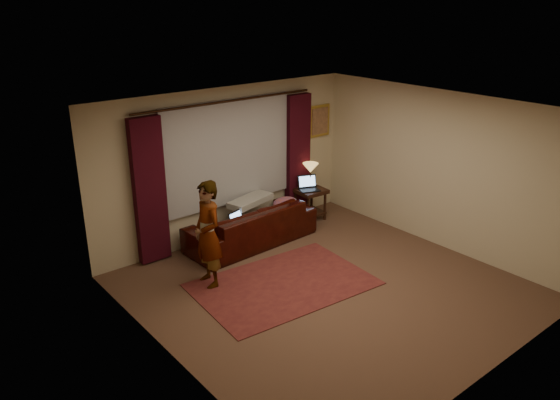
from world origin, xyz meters
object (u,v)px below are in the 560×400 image
object	(u,v)px
laptop_sofa	(241,220)
laptop_table	(309,184)
end_table	(310,204)
sofa	(251,218)
person	(208,234)
tiffany_lamp	(310,175)

from	to	relation	value
laptop_sofa	laptop_table	bearing A→B (deg)	-5.93
laptop_sofa	end_table	size ratio (longest dim) A/B	0.55
laptop_sofa	laptop_table	size ratio (longest dim) A/B	0.84
laptop_table	sofa	bearing A→B (deg)	-154.12
sofa	laptop_sofa	world-z (taller)	sofa
laptop_sofa	person	distance (m)	1.17
end_table	laptop_table	size ratio (longest dim) A/B	1.54
end_table	laptop_table	xyz separation A→B (m)	(-0.07, -0.04, 0.43)
laptop_sofa	end_table	distance (m)	1.86
laptop_sofa	tiffany_lamp	distance (m)	1.93
laptop_sofa	person	xyz separation A→B (m)	(-0.99, -0.59, 0.23)
laptop_sofa	laptop_table	world-z (taller)	laptop_table
person	laptop_table	bearing A→B (deg)	113.44
laptop_sofa	person	bearing A→B (deg)	-164.09
end_table	laptop_table	distance (m)	0.44
sofa	tiffany_lamp	world-z (taller)	tiffany_lamp
laptop_sofa	person	size ratio (longest dim) A/B	0.21
laptop_table	tiffany_lamp	bearing A→B (deg)	63.71
person	sofa	bearing A→B (deg)	125.74
laptop_sofa	tiffany_lamp	world-z (taller)	tiffany_lamp
person	end_table	bearing A→B (deg)	113.87
sofa	laptop_sofa	distance (m)	0.38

